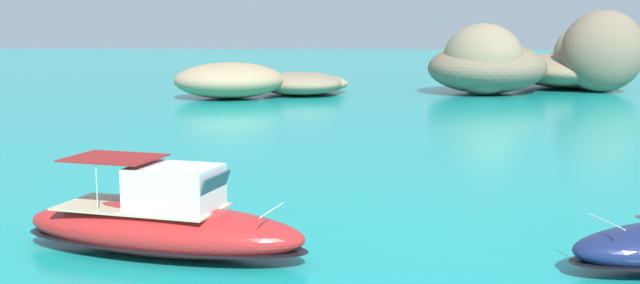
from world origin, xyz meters
The scene contains 3 objects.
islet_large centered at (21.01, 69.86, 2.77)m, with size 24.70×24.81×7.87m.
islet_small centered at (-5.57, 62.37, 1.29)m, with size 17.26×16.26×3.16m.
motorboat_red centered at (-1.89, 13.33, 0.86)m, with size 9.00×4.52×2.71m.
Camera 1 is at (3.85, -7.44, 6.41)m, focal length 43.33 mm.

